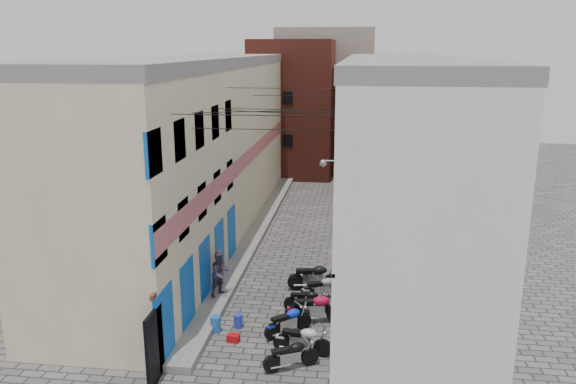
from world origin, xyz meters
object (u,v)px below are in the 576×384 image
at_px(motorcycle_c, 288,320).
at_px(person_b, 220,274).
at_px(motorcycle_e, 307,299).
at_px(red_crate, 234,338).
at_px(water_jug_near, 216,324).
at_px(motorcycle_d, 315,307).
at_px(motorcycle_f, 323,287).
at_px(person_a, 221,267).
at_px(motorcycle_a, 291,354).
at_px(motorcycle_g, 314,275).
at_px(motorcycle_b, 303,338).
at_px(water_jug_far, 238,321).

xyz_separation_m(motorcycle_c, person_b, (-2.90, 2.26, 0.58)).
bearing_deg(motorcycle_e, red_crate, -40.81).
bearing_deg(water_jug_near, motorcycle_d, 17.54).
bearing_deg(motorcycle_f, motorcycle_d, -30.08).
distance_m(motorcycle_f, person_a, 4.15).
height_order(motorcycle_a, red_crate, motorcycle_a).
bearing_deg(motorcycle_f, motorcycle_a, -32.86).
bearing_deg(motorcycle_g, motorcycle_c, -16.78).
distance_m(motorcycle_b, motorcycle_f, 4.08).
xyz_separation_m(motorcycle_a, person_a, (-3.50, 5.33, 0.46)).
bearing_deg(person_a, person_b, -170.70).
height_order(person_a, red_crate, person_a).
xyz_separation_m(motorcycle_c, motorcycle_f, (0.96, 2.88, -0.01)).
bearing_deg(motorcycle_b, motorcycle_e, -170.24).
height_order(motorcycle_d, motorcycle_f, motorcycle_d).
bearing_deg(motorcycle_c, person_b, -169.22).
xyz_separation_m(motorcycle_e, motorcycle_g, (0.10, 1.97, 0.12)).
height_order(motorcycle_f, person_a, person_a).
relative_size(motorcycle_e, water_jug_near, 3.08).
distance_m(motorcycle_e, water_jug_far, 2.70).
distance_m(motorcycle_a, motorcycle_c, 2.10).
xyz_separation_m(motorcycle_e, water_jug_far, (-2.23, -1.50, -0.25)).
distance_m(motorcycle_b, motorcycle_g, 4.92).
height_order(motorcycle_c, water_jug_near, motorcycle_c).
height_order(motorcycle_f, motorcycle_g, motorcycle_g).
distance_m(motorcycle_c, motorcycle_f, 3.04).
distance_m(motorcycle_c, water_jug_near, 2.51).
distance_m(motorcycle_d, water_jug_far, 2.71).
xyz_separation_m(motorcycle_a, motorcycle_b, (0.25, 0.89, 0.04)).
height_order(motorcycle_b, motorcycle_e, motorcycle_b).
bearing_deg(motorcycle_f, person_b, -106.72).
bearing_deg(motorcycle_c, red_crate, -109.63).
bearing_deg(person_a, water_jug_far, -160.37).
height_order(motorcycle_a, motorcycle_g, motorcycle_g).
bearing_deg(motorcycle_f, motorcycle_e, -50.89).
height_order(motorcycle_c, red_crate, motorcycle_c).
distance_m(motorcycle_c, person_b, 3.72).
height_order(motorcycle_d, water_jug_near, motorcycle_d).
distance_m(motorcycle_d, red_crate, 3.07).
xyz_separation_m(motorcycle_c, motorcycle_d, (0.82, 0.94, 0.08)).
xyz_separation_m(motorcycle_d, water_jug_near, (-3.31, -1.05, -0.34)).
height_order(motorcycle_f, person_b, person_b).
relative_size(water_jug_far, red_crate, 1.24).
relative_size(motorcycle_d, water_jug_near, 3.87).
bearing_deg(motorcycle_e, person_b, -97.56).
bearing_deg(motorcycle_a, motorcycle_f, 146.93).
relative_size(motorcycle_b, motorcycle_e, 1.11).
distance_m(motorcycle_g, red_crate, 5.01).
relative_size(motorcycle_c, motorcycle_f, 1.02).
bearing_deg(motorcycle_c, person_a, -177.24).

